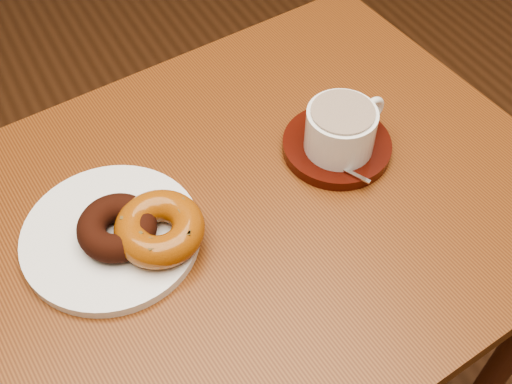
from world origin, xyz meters
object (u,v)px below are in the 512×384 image
saucer (337,146)px  coffee_cup (342,129)px  cafe_table (244,260)px  donut_plate (111,236)px

saucer → coffee_cup: bearing=-103.0°
cafe_table → saucer: size_ratio=5.88×
donut_plate → coffee_cup: size_ratio=1.78×
cafe_table → saucer: bearing=4.5°
donut_plate → saucer: size_ratio=1.47×
coffee_cup → donut_plate: bearing=169.1°
cafe_table → donut_plate: 0.22m
saucer → coffee_cup: size_ratio=1.21×
cafe_table → coffee_cup: bearing=2.2°
cafe_table → coffee_cup: size_ratio=7.09×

